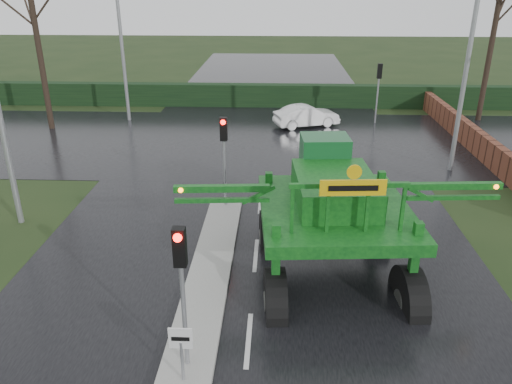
{
  "coord_description": "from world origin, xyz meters",
  "views": [
    {
      "loc": [
        0.6,
        -9.61,
        8.01
      ],
      "look_at": [
        -0.01,
        4.42,
        2.0
      ],
      "focal_mm": 35.0,
      "sensor_mm": 36.0,
      "label": 1
    }
  ],
  "objects_px": {
    "street_light_left_far": "(124,18)",
    "white_sedan": "(306,127)",
    "keep_left_sign": "(181,346)",
    "traffic_signal_near": "(181,269)",
    "traffic_signal_mid": "(224,143)",
    "crop_sprayer": "(276,221)",
    "traffic_signal_far": "(379,80)",
    "street_light_right": "(465,33)"
  },
  "relations": [
    {
      "from": "street_light_right",
      "to": "white_sedan",
      "type": "distance_m",
      "value": 10.95
    },
    {
      "from": "traffic_signal_mid",
      "to": "crop_sprayer",
      "type": "relative_size",
      "value": 0.39
    },
    {
      "from": "keep_left_sign",
      "to": "traffic_signal_near",
      "type": "relative_size",
      "value": 0.38
    },
    {
      "from": "keep_left_sign",
      "to": "traffic_signal_far",
      "type": "height_order",
      "value": "traffic_signal_far"
    },
    {
      "from": "street_light_right",
      "to": "crop_sprayer",
      "type": "xyz_separation_m",
      "value": [
        -7.59,
        -10.29,
        -3.61
      ]
    },
    {
      "from": "traffic_signal_near",
      "to": "crop_sprayer",
      "type": "height_order",
      "value": "crop_sprayer"
    },
    {
      "from": "crop_sprayer",
      "to": "street_light_left_far",
      "type": "bearing_deg",
      "value": 111.61
    },
    {
      "from": "traffic_signal_far",
      "to": "street_light_left_far",
      "type": "height_order",
      "value": "street_light_left_far"
    },
    {
      "from": "keep_left_sign",
      "to": "traffic_signal_near",
      "type": "height_order",
      "value": "traffic_signal_near"
    },
    {
      "from": "traffic_signal_far",
      "to": "crop_sprayer",
      "type": "xyz_separation_m",
      "value": [
        -5.89,
        -18.29,
        -0.21
      ]
    },
    {
      "from": "traffic_signal_near",
      "to": "traffic_signal_mid",
      "type": "distance_m",
      "value": 8.5
    },
    {
      "from": "traffic_signal_far",
      "to": "traffic_signal_near",
      "type": "bearing_deg",
      "value": 69.64
    },
    {
      "from": "street_light_left_far",
      "to": "white_sedan",
      "type": "distance_m",
      "value": 12.13
    },
    {
      "from": "keep_left_sign",
      "to": "traffic_signal_mid",
      "type": "bearing_deg",
      "value": 90.0
    },
    {
      "from": "crop_sprayer",
      "to": "traffic_signal_near",
      "type": "bearing_deg",
      "value": -129.12
    },
    {
      "from": "traffic_signal_near",
      "to": "white_sedan",
      "type": "height_order",
      "value": "traffic_signal_near"
    },
    {
      "from": "crop_sprayer",
      "to": "white_sedan",
      "type": "height_order",
      "value": "crop_sprayer"
    },
    {
      "from": "traffic_signal_mid",
      "to": "street_light_left_far",
      "type": "distance_m",
      "value": 14.68
    },
    {
      "from": "street_light_left_far",
      "to": "traffic_signal_near",
      "type": "bearing_deg",
      "value": -71.83
    },
    {
      "from": "street_light_right",
      "to": "crop_sprayer",
      "type": "relative_size",
      "value": 1.11
    },
    {
      "from": "traffic_signal_far",
      "to": "white_sedan",
      "type": "distance_m",
      "value": 5.02
    },
    {
      "from": "traffic_signal_far",
      "to": "keep_left_sign",
      "type": "bearing_deg",
      "value": 70.07
    },
    {
      "from": "keep_left_sign",
      "to": "traffic_signal_far",
      "type": "xyz_separation_m",
      "value": [
        7.8,
        21.51,
        1.53
      ]
    },
    {
      "from": "street_light_right",
      "to": "traffic_signal_near",
      "type": "bearing_deg",
      "value": -126.13
    },
    {
      "from": "keep_left_sign",
      "to": "street_light_left_far",
      "type": "height_order",
      "value": "street_light_left_far"
    },
    {
      "from": "traffic_signal_mid",
      "to": "white_sedan",
      "type": "relative_size",
      "value": 0.93
    },
    {
      "from": "traffic_signal_far",
      "to": "white_sedan",
      "type": "relative_size",
      "value": 0.93
    },
    {
      "from": "traffic_signal_mid",
      "to": "traffic_signal_far",
      "type": "height_order",
      "value": "same"
    },
    {
      "from": "crop_sprayer",
      "to": "white_sedan",
      "type": "bearing_deg",
      "value": 80.27
    },
    {
      "from": "keep_left_sign",
      "to": "traffic_signal_mid",
      "type": "height_order",
      "value": "traffic_signal_mid"
    },
    {
      "from": "keep_left_sign",
      "to": "traffic_signal_near",
      "type": "xyz_separation_m",
      "value": [
        0.0,
        0.49,
        1.53
      ]
    },
    {
      "from": "street_light_right",
      "to": "crop_sprayer",
      "type": "distance_m",
      "value": 13.28
    },
    {
      "from": "street_light_left_far",
      "to": "street_light_right",
      "type": "bearing_deg",
      "value": -26.02
    },
    {
      "from": "street_light_right",
      "to": "street_light_left_far",
      "type": "relative_size",
      "value": 1.0
    },
    {
      "from": "keep_left_sign",
      "to": "street_light_left_far",
      "type": "distance_m",
      "value": 23.11
    },
    {
      "from": "street_light_right",
      "to": "street_light_left_far",
      "type": "xyz_separation_m",
      "value": [
        -16.39,
        8.0,
        0.0
      ]
    },
    {
      "from": "street_light_left_far",
      "to": "traffic_signal_mid",
      "type": "bearing_deg",
      "value": -61.14
    },
    {
      "from": "traffic_signal_far",
      "to": "street_light_left_far",
      "type": "bearing_deg",
      "value": 0.03
    },
    {
      "from": "traffic_signal_mid",
      "to": "traffic_signal_far",
      "type": "distance_m",
      "value": 14.75
    },
    {
      "from": "traffic_signal_mid",
      "to": "white_sedan",
      "type": "xyz_separation_m",
      "value": [
        3.61,
        11.54,
        -2.59
      ]
    },
    {
      "from": "traffic_signal_mid",
      "to": "crop_sprayer",
      "type": "height_order",
      "value": "crop_sprayer"
    },
    {
      "from": "traffic_signal_mid",
      "to": "white_sedan",
      "type": "distance_m",
      "value": 12.37
    }
  ]
}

